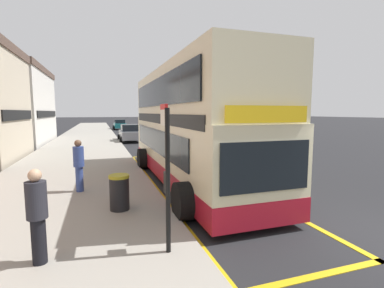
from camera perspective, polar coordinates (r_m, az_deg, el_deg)
The scene contains 12 objects.
ground_plane at distance 36.36m, azimuth -9.28°, elevation 2.08°, with size 260.00×260.00×0.00m, color black.
pavement_near at distance 35.90m, azimuth -20.38°, elevation 1.82°, with size 6.00×76.00×0.14m, color gray.
double_decker_bus at distance 11.06m, azimuth -0.75°, elevation 2.91°, with size 3.21×10.92×4.40m.
bus_bay_markings at distance 11.28m, azimuth -0.46°, elevation -7.61°, with size 3.13×13.90×0.01m.
bus_stop_sign at distance 5.19m, azimuth -5.18°, elevation -4.61°, with size 0.09×0.51×2.77m.
parked_car_teal_distant at distance 31.88m, azimuth -3.37°, elevation 2.98°, with size 2.09×4.20×1.62m.
parked_car_teal_across at distance 50.02m, azimuth -8.86°, elevation 4.20°, with size 2.09×4.20×1.62m.
parked_car_teal_kerbside at distance 46.02m, azimuth -14.54°, elevation 3.87°, with size 2.09×4.20×1.62m.
parked_car_grey_behind at distance 26.82m, azimuth -12.58°, elevation 2.17°, with size 2.09×4.20×1.62m.
pedestrian_waiting_near_sign at distance 9.93m, azimuth -22.13°, elevation -3.72°, with size 0.34×0.34×1.73m.
pedestrian_further_back at distance 5.59m, azimuth -29.09°, elevation -12.19°, with size 0.34×0.34×1.67m.
litter_bin at distance 7.86m, azimuth -14.62°, elevation -9.50°, with size 0.55×0.55×0.95m.
Camera 1 is at (-5.83, -3.78, 2.76)m, focal length 26.09 mm.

